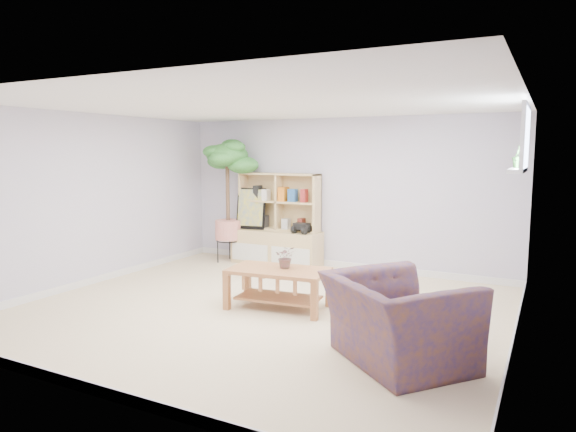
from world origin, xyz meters
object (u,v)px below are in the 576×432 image
at_px(storage_unit, 277,219).
at_px(armchair, 398,315).
at_px(floor_tree, 228,201).
at_px(coffee_table, 278,288).

height_order(storage_unit, armchair, storage_unit).
bearing_deg(floor_tree, storage_unit, 12.83).
height_order(storage_unit, coffee_table, storage_unit).
bearing_deg(storage_unit, floor_tree, -167.17).
height_order(storage_unit, floor_tree, floor_tree).
xyz_separation_m(floor_tree, armchair, (3.71, -2.85, -0.60)).
bearing_deg(coffee_table, storage_unit, 113.07).
bearing_deg(coffee_table, armchair, -34.62).
xyz_separation_m(coffee_table, armchair, (1.70, -0.93, 0.20)).
relative_size(storage_unit, armchair, 1.28).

